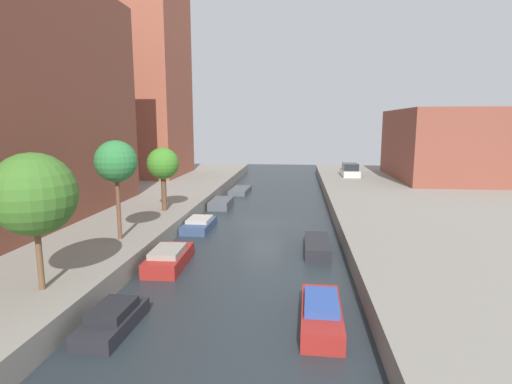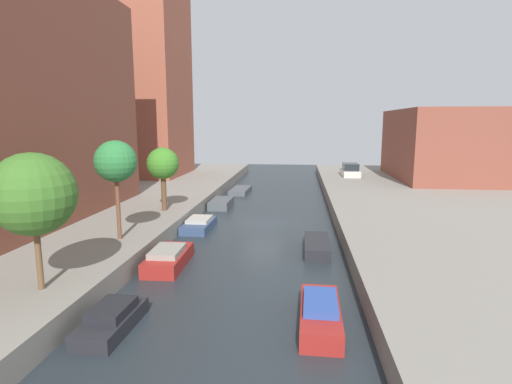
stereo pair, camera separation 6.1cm
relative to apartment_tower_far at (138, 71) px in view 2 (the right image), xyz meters
name	(u,v)px [view 2 (the right image)]	position (x,y,z in m)	size (l,w,h in m)	color
ground_plane	(263,223)	(16.00, -18.47, -12.84)	(84.00, 84.00, 0.00)	#232B30
quay_left	(62,212)	(1.00, -18.47, -12.34)	(20.00, 64.00, 1.00)	gray
quay_right	(487,222)	(31.00, -18.47, -12.34)	(20.00, 64.00, 1.00)	gray
apartment_tower_far	(138,71)	(0.00, 0.00, 0.00)	(10.00, 10.41, 23.68)	brown
low_block_right	(443,144)	(34.00, -0.07, -8.11)	(10.00, 15.38, 7.46)	brown
street_tree_0	(33,194)	(9.22, -33.20, -8.32)	(2.94, 2.94, 5.00)	brown
street_tree_1	(116,162)	(9.22, -26.59, -7.80)	(2.13, 2.13, 5.14)	brown
street_tree_2	(163,164)	(9.22, -19.41, -8.62)	(2.16, 2.16, 4.36)	brown
parked_car	(350,171)	(24.35, 1.16, -11.23)	(1.91, 4.45, 1.47)	beige
moored_boat_left_0	(112,320)	(12.23, -34.00, -12.47)	(1.46, 3.20, 0.88)	#232328
moored_boat_left_1	(168,258)	(12.17, -27.70, -12.41)	(1.71, 3.88, 0.98)	maroon
moored_boat_left_2	(199,224)	(11.92, -20.49, -12.51)	(1.72, 3.73, 0.75)	#33476B
moored_boat_left_3	(221,203)	(12.03, -13.25, -12.50)	(1.62, 3.47, 0.67)	#4C5156
moored_boat_left_4	(240,190)	(12.60, -5.82, -12.60)	(1.84, 4.47, 0.47)	#4C5156
moored_boat_right_1	(320,314)	(19.32, -32.89, -12.43)	(1.46, 4.01, 0.93)	maroon
moored_boat_right_2	(317,246)	(19.54, -24.53, -12.52)	(1.38, 3.85, 0.63)	#232328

